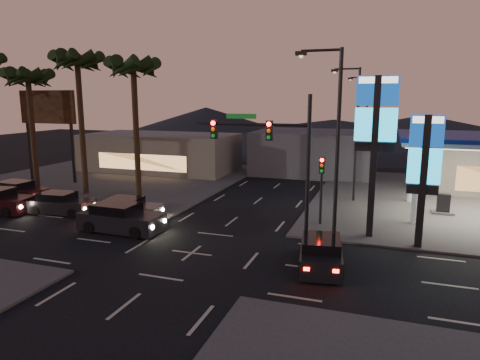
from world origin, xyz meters
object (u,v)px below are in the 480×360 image
at_px(car_lane_b_front, 129,209).
at_px(suv_station, 321,253).
at_px(traffic_signal_mast, 274,150).
at_px(car_lane_b_rear, 18,192).
at_px(car_lane_a_front, 121,218).
at_px(car_lane_b_mid, 61,204).
at_px(pylon_sign_tall, 376,125).
at_px(pylon_sign_short, 425,161).

relative_size(car_lane_b_front, suv_station, 0.95).
bearing_deg(traffic_signal_mast, car_lane_b_rear, 169.38).
xyz_separation_m(car_lane_a_front, car_lane_b_mid, (-6.24, 2.08, -0.10)).
height_order(pylon_sign_tall, pylon_sign_short, pylon_sign_tall).
bearing_deg(pylon_sign_tall, car_lane_b_rear, 178.95).
height_order(pylon_sign_short, car_lane_b_front, pylon_sign_short).
xyz_separation_m(traffic_signal_mast, car_lane_b_mid, (-15.57, 2.12, -4.55)).
height_order(traffic_signal_mast, car_lane_b_mid, traffic_signal_mast).
relative_size(pylon_sign_tall, car_lane_a_front, 1.73).
relative_size(car_lane_b_front, car_lane_b_mid, 0.96).
relative_size(traffic_signal_mast, car_lane_a_front, 1.54).
relative_size(pylon_sign_tall, pylon_sign_short, 1.29).
relative_size(car_lane_a_front, suv_station, 1.11).
height_order(pylon_sign_tall, suv_station, pylon_sign_tall).
xyz_separation_m(car_lane_b_front, car_lane_b_rear, (-10.85, 1.46, 0.06)).
bearing_deg(pylon_sign_tall, car_lane_b_front, -176.29).
distance_m(pylon_sign_short, car_lane_a_front, 17.20).
relative_size(pylon_sign_tall, car_lane_b_rear, 1.87).
distance_m(traffic_signal_mast, car_lane_a_front, 10.34).
relative_size(pylon_sign_short, car_lane_b_mid, 1.52).
bearing_deg(pylon_sign_tall, traffic_signal_mast, -143.48).
xyz_separation_m(pylon_sign_short, car_lane_a_front, (-16.58, -2.47, -3.88)).
height_order(pylon_sign_tall, car_lane_b_front, pylon_sign_tall).
relative_size(car_lane_b_mid, car_lane_b_rear, 0.96).
distance_m(pylon_sign_tall, traffic_signal_mast, 6.02).
bearing_deg(car_lane_b_rear, car_lane_a_front, -18.30).
bearing_deg(suv_station, pylon_sign_short, 42.66).
height_order(pylon_sign_tall, car_lane_b_mid, pylon_sign_tall).
bearing_deg(pylon_sign_short, traffic_signal_mast, -160.87).
xyz_separation_m(pylon_sign_tall, car_lane_a_front, (-14.08, -3.47, -5.62)).
bearing_deg(suv_station, car_lane_b_rear, 166.85).
distance_m(traffic_signal_mast, car_lane_b_rear, 22.11).
height_order(car_lane_a_front, car_lane_b_mid, car_lane_a_front).
bearing_deg(car_lane_b_front, pylon_sign_tall, 3.71).
relative_size(car_lane_a_front, car_lane_b_rear, 1.08).
bearing_deg(car_lane_a_front, traffic_signal_mast, -0.25).
bearing_deg(traffic_signal_mast, pylon_sign_tall, 36.52).
bearing_deg(suv_station, car_lane_b_front, 162.51).
bearing_deg(traffic_signal_mast, car_lane_b_mid, 172.26).
xyz_separation_m(traffic_signal_mast, car_lane_b_rear, (-21.27, 3.99, -4.52)).
bearing_deg(pylon_sign_short, car_lane_a_front, -171.52).
height_order(traffic_signal_mast, car_lane_b_rear, traffic_signal_mast).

